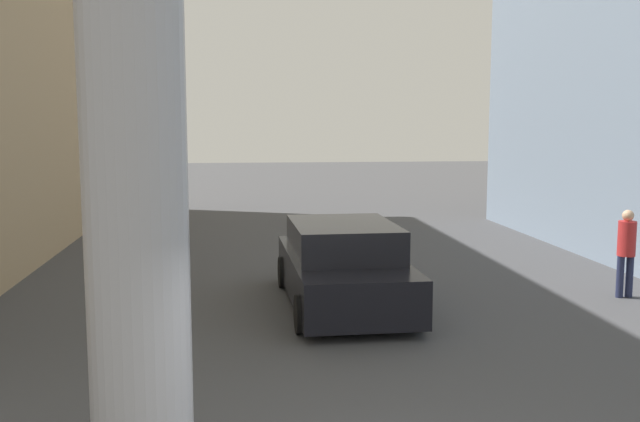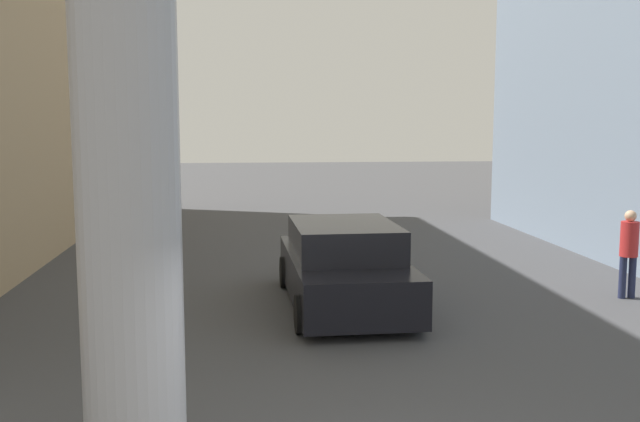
% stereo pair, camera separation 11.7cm
% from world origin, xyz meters
% --- Properties ---
extents(ground_plane, '(89.89, 89.89, 0.00)m').
position_xyz_m(ground_plane, '(0.00, 10.00, 0.00)').
color(ground_plane, '#424244').
extents(car_lead, '(2.21, 4.75, 1.56)m').
position_xyz_m(car_lead, '(0.61, 7.75, 0.74)').
color(car_lead, black).
rests_on(car_lead, ground).
extents(palm_tree_far_left, '(2.32, 2.37, 9.28)m').
position_xyz_m(palm_tree_far_left, '(-6.39, 18.57, 5.76)').
color(palm_tree_far_left, brown).
rests_on(palm_tree_far_left, ground).
extents(pedestrian_mid_right, '(0.36, 0.36, 1.72)m').
position_xyz_m(pedestrian_mid_right, '(6.16, 7.75, 1.00)').
color(pedestrian_mid_right, '#1E233F').
rests_on(pedestrian_mid_right, ground).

